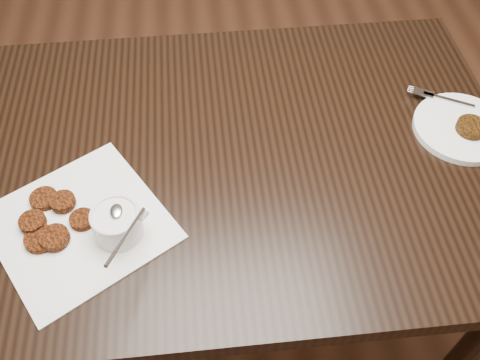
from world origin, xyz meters
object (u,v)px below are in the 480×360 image
(sauce_ramekin, at_px, (114,214))
(plate_with_patty, at_px, (463,125))
(table, at_px, (216,244))
(napkin, at_px, (79,225))

(sauce_ramekin, bearing_deg, plate_with_patty, 14.80)
(plate_with_patty, bearing_deg, sauce_ramekin, -165.20)
(table, distance_m, sauce_ramekin, 0.52)
(sauce_ramekin, height_order, plate_with_patty, sauce_ramekin)
(napkin, height_order, sauce_ramekin, sauce_ramekin)
(table, height_order, sauce_ramekin, sauce_ramekin)
(napkin, bearing_deg, plate_with_patty, 11.62)
(table, relative_size, sauce_ramekin, 10.48)
(sauce_ramekin, distance_m, plate_with_patty, 0.78)
(napkin, distance_m, plate_with_patty, 0.85)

